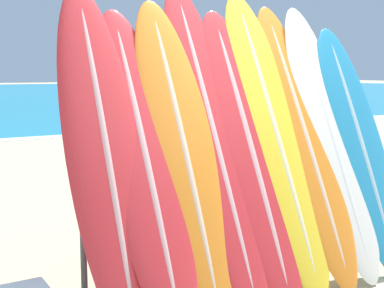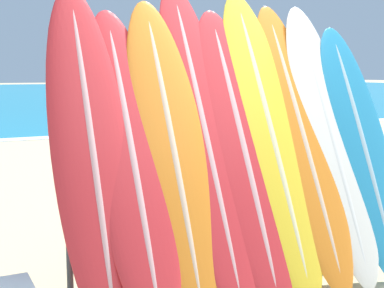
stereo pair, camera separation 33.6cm
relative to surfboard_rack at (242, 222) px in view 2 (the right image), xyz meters
name	(u,v)px [view 2 (the right image)]	position (x,y,z in m)	size (l,w,h in m)	color
surfboard_rack	(242,222)	(0.00, 0.00, 0.00)	(2.53, 0.04, 0.96)	#47474C
surfboard_slot_0	(92,154)	(-1.08, 0.02, 0.56)	(0.50, 0.94, 2.15)	red
surfboard_slot_1	(132,162)	(-0.83, 0.00, 0.50)	(0.52, 1.04, 2.02)	red
surfboard_slot_2	(172,153)	(-0.54, 0.01, 0.53)	(0.52, 1.02, 2.10)	orange
surfboard_slot_3	(205,138)	(-0.27, 0.07, 0.61)	(0.49, 1.15, 2.25)	red
surfboard_slot_4	(243,150)	(0.01, 0.02, 0.51)	(0.55, 1.05, 2.06)	red
surfboard_slot_5	(270,137)	(0.27, 0.05, 0.59)	(0.54, 1.12, 2.21)	yellow
surfboard_slot_6	(303,141)	(0.55, 0.03, 0.55)	(0.51, 1.10, 2.13)	orange
surfboard_slot_7	(330,139)	(0.81, 0.03, 0.55)	(0.53, 1.03, 2.13)	silver
surfboard_slot_8	(362,148)	(1.10, -0.01, 0.47)	(0.54, 0.92, 1.96)	teal
person_near_water	(186,109)	(2.47, 5.98, 0.36)	(0.26, 0.27, 1.61)	#846047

